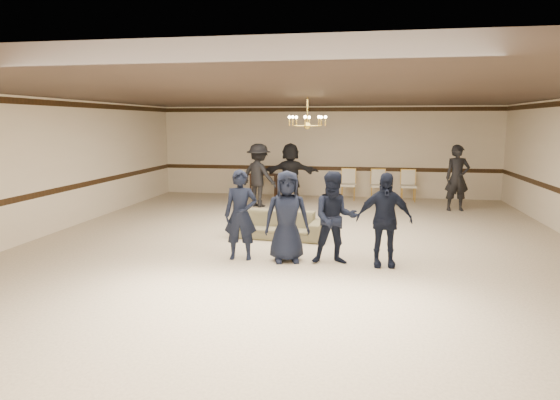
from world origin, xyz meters
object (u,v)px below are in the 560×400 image
Objects in this scene: boy_a at (241,215)px; adult_left at (259,175)px; settee at (278,225)px; banquet_chair_left at (348,185)px; boy_d at (384,220)px; adult_right at (457,178)px; banquet_chair_mid at (378,185)px; boy_c at (335,218)px; banquet_chair_right at (408,186)px; console_table at (264,185)px; chandelier at (307,112)px; boy_b at (287,216)px; adult_mid at (290,174)px.

adult_left is at bearing 92.67° from boy_a.
banquet_chair_left reaches higher than settee.
boy_d is 0.88× the size of adult_left.
adult_right is at bearing 48.54° from settee.
banquet_chair_mid is at bearing 73.40° from settee.
boy_a is 1.00× the size of boy_d.
settee is 1.05× the size of adult_right.
boy_a is at bearing 171.42° from boy_c.
boy_d reaches higher than banquet_chair_right.
adult_left reaches higher than banquet_chair_right.
adult_right is 2.00× the size of console_table.
adult_right is (4.10, 3.72, -1.89)m from chandelier.
boy_b is at bearing 134.77° from adult_left.
adult_mid reaches higher than console_table.
boy_d is 6.88m from adult_left.
adult_mid reaches higher than boy_d.
adult_right is (6.00, 0.30, 0.00)m from adult_left.
chandelier is 0.90× the size of banquet_chair_mid.
banquet_chair_mid is (3.74, 1.84, -0.47)m from adult_left.
adult_left is 1.00× the size of adult_mid.
boy_d is (0.90, 0.00, 0.00)m from boy_c.
banquet_chair_left is at bearing -118.56° from adult_left.
boy_b is at bearing -109.71° from banquet_chair_mid.
boy_a is 7.91m from banquet_chair_left.
boy_c reaches higher than settee.
adult_left is at bearing -142.59° from banquet_chair_left.
banquet_chair_right is (-1.26, 1.54, -0.47)m from adult_right.
adult_right is (5.09, 6.15, 0.12)m from boy_a.
boy_d is at bearing 106.46° from adult_mid.
settee is at bearing -121.19° from banquet_chair_right.
chandelier reaches higher than boy_a.
banquet_chair_right is 5.01m from console_table.
boy_c is 8.44m from console_table.
adult_right is at bearing 53.27° from boy_c.
boy_a is 1.96m from settee.
console_table is (-1.17, 7.89, -0.45)m from boy_a.
boy_a is at bearing 174.29° from boy_d.
banquet_chair_left is (-0.87, 7.69, -0.35)m from boy_d.
adult_mid is at bearing -114.54° from adult_left.
boy_a is 0.83× the size of settee.
adult_left is (-1.31, 4.02, 0.69)m from settee.
banquet_chair_right reaches higher than settee.
banquet_chair_right is (1.13, 7.69, -0.35)m from boy_d.
settee is at bearing -145.99° from adult_right.
boy_c is 1.66× the size of banquet_chair_mid.
chandelier is at bearing -119.16° from banquet_chair_right.
banquet_chair_mid is 1.06× the size of console_table.
boy_b is 7.93m from banquet_chair_mid.
chandelier reaches higher than adult_right.
adult_right is at bearing 42.27° from chandelier.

